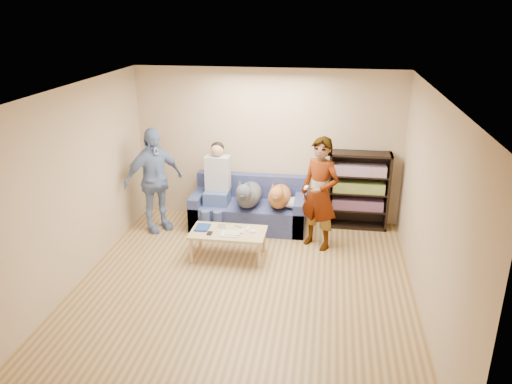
% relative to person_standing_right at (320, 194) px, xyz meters
% --- Properties ---
extents(ground, '(5.00, 5.00, 0.00)m').
position_rel_person_standing_right_xyz_m(ground, '(-0.93, -1.48, -0.87)').
color(ground, olive).
rests_on(ground, ground).
extents(ceiling, '(5.00, 5.00, 0.00)m').
position_rel_person_standing_right_xyz_m(ceiling, '(-0.93, -1.48, 1.73)').
color(ceiling, white).
rests_on(ceiling, ground).
extents(wall_back, '(4.50, 0.00, 4.50)m').
position_rel_person_standing_right_xyz_m(wall_back, '(-0.93, 1.02, 0.43)').
color(wall_back, tan).
rests_on(wall_back, ground).
extents(wall_front, '(4.50, 0.00, 4.50)m').
position_rel_person_standing_right_xyz_m(wall_front, '(-0.93, -3.98, 0.43)').
color(wall_front, tan).
rests_on(wall_front, ground).
extents(wall_left, '(0.00, 5.00, 5.00)m').
position_rel_person_standing_right_xyz_m(wall_left, '(-3.18, -1.48, 0.43)').
color(wall_left, tan).
rests_on(wall_left, ground).
extents(wall_right, '(0.00, 5.00, 5.00)m').
position_rel_person_standing_right_xyz_m(wall_right, '(1.32, -1.48, 0.43)').
color(wall_right, tan).
rests_on(wall_right, ground).
extents(blanket, '(0.43, 0.36, 0.15)m').
position_rel_person_standing_right_xyz_m(blanket, '(-0.43, 0.50, -0.37)').
color(blanket, '#A3A4A8').
rests_on(blanket, sofa).
extents(person_standing_right, '(0.76, 0.69, 1.74)m').
position_rel_person_standing_right_xyz_m(person_standing_right, '(0.00, 0.00, 0.00)').
color(person_standing_right, gray).
rests_on(person_standing_right, ground).
extents(person_standing_left, '(1.01, 1.02, 1.73)m').
position_rel_person_standing_right_xyz_m(person_standing_left, '(-2.69, 0.23, -0.00)').
color(person_standing_left, '#7C93C6').
rests_on(person_standing_left, ground).
extents(held_controller, '(0.06, 0.12, 0.03)m').
position_rel_person_standing_right_xyz_m(held_controller, '(-0.20, -0.20, 0.16)').
color(held_controller, white).
rests_on(held_controller, person_standing_right).
extents(notebook_blue, '(0.20, 0.26, 0.03)m').
position_rel_person_standing_right_xyz_m(notebook_blue, '(-1.70, -0.52, -0.44)').
color(notebook_blue, navy).
rests_on(notebook_blue, coffee_table).
extents(papers, '(0.26, 0.20, 0.02)m').
position_rel_person_standing_right_xyz_m(papers, '(-1.25, -0.67, -0.44)').
color(papers, silver).
rests_on(papers, coffee_table).
extents(magazine, '(0.22, 0.17, 0.01)m').
position_rel_person_standing_right_xyz_m(magazine, '(-1.22, -0.65, -0.43)').
color(magazine, beige).
rests_on(magazine, coffee_table).
extents(camera_silver, '(0.11, 0.06, 0.05)m').
position_rel_person_standing_right_xyz_m(camera_silver, '(-1.42, -0.45, -0.43)').
color(camera_silver, silver).
rests_on(camera_silver, coffee_table).
extents(controller_a, '(0.04, 0.13, 0.03)m').
position_rel_person_standing_right_xyz_m(controller_a, '(-1.02, -0.47, -0.44)').
color(controller_a, white).
rests_on(controller_a, coffee_table).
extents(controller_b, '(0.09, 0.06, 0.03)m').
position_rel_person_standing_right_xyz_m(controller_b, '(-0.94, -0.55, -0.44)').
color(controller_b, white).
rests_on(controller_b, coffee_table).
extents(headphone_cup_a, '(0.07, 0.07, 0.02)m').
position_rel_person_standing_right_xyz_m(headphone_cup_a, '(-1.10, -0.59, -0.44)').
color(headphone_cup_a, silver).
rests_on(headphone_cup_a, coffee_table).
extents(headphone_cup_b, '(0.07, 0.07, 0.02)m').
position_rel_person_standing_right_xyz_m(headphone_cup_b, '(-1.10, -0.51, -0.44)').
color(headphone_cup_b, white).
rests_on(headphone_cup_b, coffee_table).
extents(pen_orange, '(0.13, 0.06, 0.01)m').
position_rel_person_standing_right_xyz_m(pen_orange, '(-1.32, -0.73, -0.45)').
color(pen_orange, '#CC611C').
rests_on(pen_orange, coffee_table).
extents(pen_black, '(0.13, 0.08, 0.01)m').
position_rel_person_standing_right_xyz_m(pen_black, '(-1.18, -0.39, -0.45)').
color(pen_black, black).
rests_on(pen_black, coffee_table).
extents(wallet, '(0.07, 0.12, 0.02)m').
position_rel_person_standing_right_xyz_m(wallet, '(-1.55, -0.69, -0.44)').
color(wallet, black).
rests_on(wallet, coffee_table).
extents(sofa, '(1.90, 0.85, 0.82)m').
position_rel_person_standing_right_xyz_m(sofa, '(-1.18, 0.62, -0.59)').
color(sofa, '#515B93').
rests_on(sofa, ground).
extents(person_seated, '(0.40, 0.73, 1.47)m').
position_rel_person_standing_right_xyz_m(person_seated, '(-1.71, 0.49, -0.10)').
color(person_seated, '#446695').
rests_on(person_seated, sofa).
extents(dog_gray, '(0.41, 1.25, 0.59)m').
position_rel_person_standing_right_xyz_m(dog_gray, '(-1.16, 0.41, -0.24)').
color(dog_gray, '#4F5259').
rests_on(dog_gray, sofa).
extents(dog_tan, '(0.37, 1.15, 0.54)m').
position_rel_person_standing_right_xyz_m(dog_tan, '(-0.66, 0.46, -0.25)').
color(dog_tan, '#C6673C').
rests_on(dog_tan, sofa).
extents(coffee_table, '(1.10, 0.60, 0.42)m').
position_rel_person_standing_right_xyz_m(coffee_table, '(-1.30, -0.57, -0.50)').
color(coffee_table, tan).
rests_on(coffee_table, ground).
extents(bookshelf, '(1.00, 0.34, 1.30)m').
position_rel_person_standing_right_xyz_m(bookshelf, '(0.62, 0.85, -0.19)').
color(bookshelf, black).
rests_on(bookshelf, ground).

